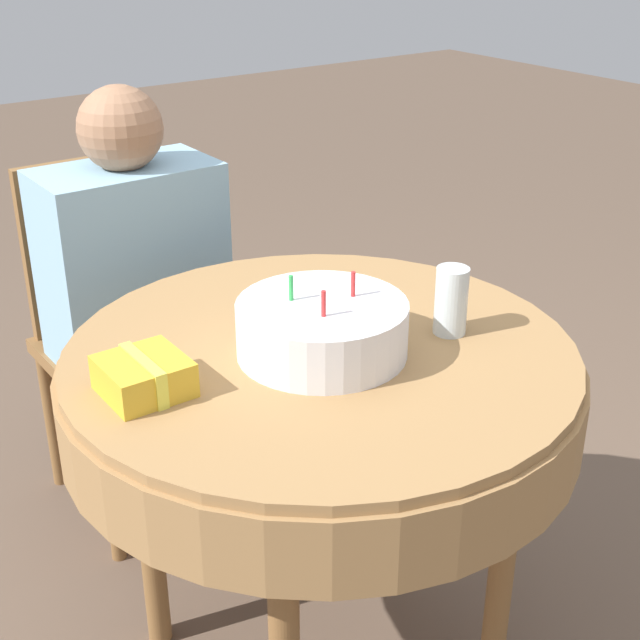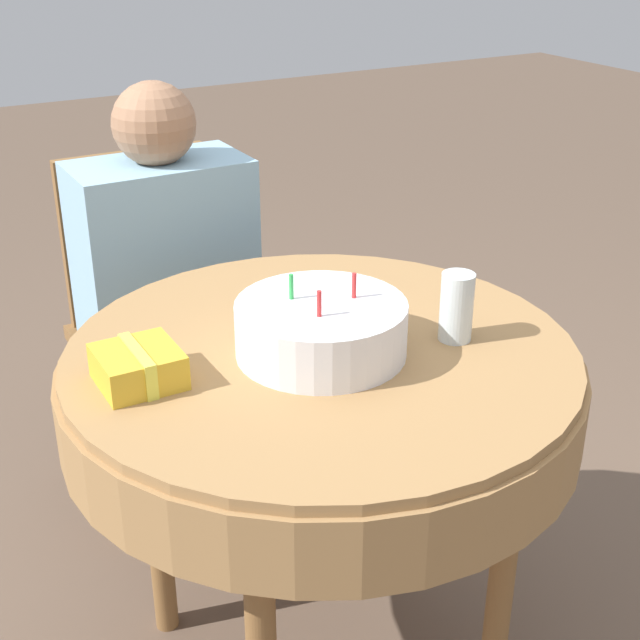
{
  "view_description": "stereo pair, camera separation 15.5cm",
  "coord_description": "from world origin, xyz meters",
  "px_view_note": "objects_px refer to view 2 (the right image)",
  "views": [
    {
      "loc": [
        -0.82,
        -1.14,
        1.47
      ],
      "look_at": [
        -0.01,
        -0.01,
        0.8
      ],
      "focal_mm": 50.0,
      "sensor_mm": 36.0,
      "label": 1
    },
    {
      "loc": [
        -0.69,
        -1.22,
        1.47
      ],
      "look_at": [
        -0.01,
        -0.01,
        0.8
      ],
      "focal_mm": 50.0,
      "sensor_mm": 36.0,
      "label": 2
    }
  ],
  "objects_px": {
    "birthday_cake": "(321,329)",
    "drinking_glass": "(457,307)",
    "chair": "(160,315)",
    "person": "(168,262)",
    "gift_box": "(138,367)"
  },
  "relations": [
    {
      "from": "birthday_cake",
      "to": "drinking_glass",
      "type": "height_order",
      "value": "birthday_cake"
    },
    {
      "from": "chair",
      "to": "person",
      "type": "height_order",
      "value": "person"
    },
    {
      "from": "chair",
      "to": "drinking_glass",
      "type": "bearing_deg",
      "value": -74.82
    },
    {
      "from": "birthday_cake",
      "to": "drinking_glass",
      "type": "bearing_deg",
      "value": -16.15
    },
    {
      "from": "birthday_cake",
      "to": "chair",
      "type": "bearing_deg",
      "value": 90.94
    },
    {
      "from": "chair",
      "to": "birthday_cake",
      "type": "relative_size",
      "value": 2.96
    },
    {
      "from": "birthday_cake",
      "to": "drinking_glass",
      "type": "relative_size",
      "value": 2.36
    },
    {
      "from": "person",
      "to": "gift_box",
      "type": "bearing_deg",
      "value": -113.92
    },
    {
      "from": "chair",
      "to": "gift_box",
      "type": "distance_m",
      "value": 0.89
    },
    {
      "from": "person",
      "to": "gift_box",
      "type": "xyz_separation_m",
      "value": [
        -0.3,
        -0.69,
        0.11
      ]
    },
    {
      "from": "birthday_cake",
      "to": "gift_box",
      "type": "height_order",
      "value": "birthday_cake"
    },
    {
      "from": "drinking_glass",
      "to": "gift_box",
      "type": "height_order",
      "value": "drinking_glass"
    },
    {
      "from": "birthday_cake",
      "to": "drinking_glass",
      "type": "distance_m",
      "value": 0.25
    },
    {
      "from": "chair",
      "to": "gift_box",
      "type": "bearing_deg",
      "value": -111.27
    },
    {
      "from": "drinking_glass",
      "to": "person",
      "type": "bearing_deg",
      "value": 107.23
    }
  ]
}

